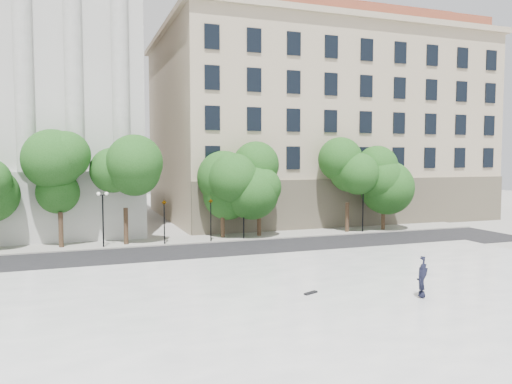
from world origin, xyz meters
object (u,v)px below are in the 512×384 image
skateboard (311,293)px  person_lying (421,292)px  traffic_light_west (164,200)px  traffic_light_east (211,199)px

skateboard → person_lying: bearing=-51.6°
traffic_light_west → traffic_light_east: traffic_light_west is taller
person_lying → skateboard: bearing=110.3°
traffic_light_west → traffic_light_east: bearing=0.0°
traffic_light_east → person_lying: traffic_light_east is taller
traffic_light_west → skateboard: size_ratio=5.13×
traffic_light_west → person_lying: 22.91m
person_lying → skateboard: (-4.67, 2.45, -0.23)m
traffic_light_east → skateboard: size_ratio=5.06×
traffic_light_west → person_lying: bearing=-67.3°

